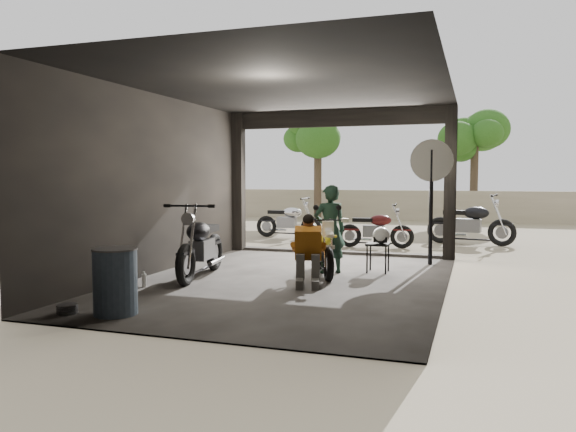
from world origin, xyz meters
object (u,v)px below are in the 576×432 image
Objects in this scene: stool at (378,247)px; helmet at (381,235)px; left_bike at (201,241)px; outside_bike_b at (376,226)px; oil_drum at (115,283)px; sign_post at (431,180)px; mechanic at (308,252)px; main_bike at (323,246)px; rider at (330,230)px; outside_bike_a at (288,218)px; outside_bike_c at (471,219)px.

helmet is (0.06, -0.04, 0.22)m from stool.
left_bike is 1.20× the size of outside_bike_b.
oil_drum is (-2.65, -4.10, -0.28)m from helmet.
sign_post is at bearing 27.58° from left_bike.
outside_bike_b is (2.14, 5.05, -0.11)m from left_bike.
mechanic is 3.40× the size of helmet.
sign_post reaches higher than helmet.
sign_post is (1.48, -2.38, 1.13)m from outside_bike_b.
stool is (0.87, 0.54, -0.05)m from main_bike.
helmet is (0.93, 0.50, 0.17)m from main_bike.
main_bike is 1.07m from helmet.
rider reaches higher than stool.
rider reaches higher than mechanic.
outside_bike_b is 3.02m from sign_post.
rider is 2.42m from sign_post.
main_bike is 0.99× the size of rider.
sign_post is (4.23, -3.89, 1.09)m from outside_bike_a.
left_bike is 1.13× the size of outside_bike_a.
stool is at bearing -104.38° from sign_post.
outside_bike_b is 1.45× the size of mechanic.
sign_post is at bearing -166.18° from rider.
rider is 0.93m from stool.
mechanic is 1.81m from stool.
sign_post reaches higher than stool.
helmet is (2.86, 1.40, 0.05)m from left_bike.
rider reaches higher than outside_bike_c.
outside_bike_a is 1.54× the size of mechanic.
outside_bike_b is at bearing -122.04° from rider.
mechanic is at bearing 59.13° from rider.
left_bike and outside_bike_c have the same top height.
left_bike is 1.74× the size of mechanic.
main_bike is 0.35m from rider.
main_bike is 3.99m from oil_drum.
stool is (0.83, 1.61, -0.08)m from mechanic.
helmet is at bearing -101.43° from sign_post.
outside_bike_a is at bearing 55.47° from outside_bike_b.
rider is (2.60, -5.45, 0.22)m from outside_bike_a.
left_bike is 6.59m from outside_bike_a.
main_bike reaches higher than oil_drum.
rider reaches higher than left_bike.
outside_bike_a is at bearing 123.70° from stool.
outside_bike_a reaches higher than outside_bike_b.
rider is 4.22m from oil_drum.
helmet is 0.39× the size of oil_drum.
stool is 0.22× the size of sign_post.
stool is at bearing -175.47° from outside_bike_b.
sign_post is (-0.71, -3.79, 1.02)m from outside_bike_c.
sign_post reaches higher than outside_bike_a.
helmet is (-1.47, -5.05, 0.05)m from outside_bike_c.
helmet is at bearing -174.60° from outside_bike_b.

